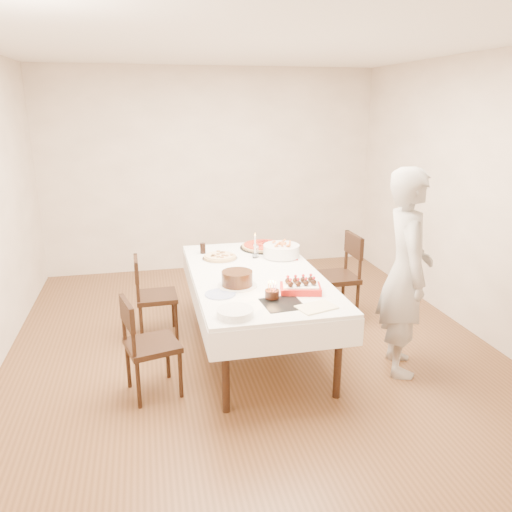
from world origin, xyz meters
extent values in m
plane|color=#51331B|center=(0.00, 0.00, 0.00)|extent=(5.00, 5.00, 0.00)
cube|color=beige|center=(0.00, 2.50, 1.35)|extent=(4.50, 0.04, 2.70)
cube|color=beige|center=(0.00, -2.50, 1.35)|extent=(4.50, 0.04, 2.70)
cube|color=beige|center=(2.25, 0.00, 1.35)|extent=(0.04, 5.00, 2.70)
plane|color=white|center=(0.00, 0.00, 2.70)|extent=(5.00, 5.00, 0.00)
cube|color=white|center=(0.03, -0.10, 0.38)|extent=(1.94, 2.42, 0.75)
imported|color=#A4A09A|center=(1.17, -0.71, 0.88)|extent=(0.58, 0.73, 1.76)
cylinder|color=beige|center=(-0.22, 0.41, 0.77)|extent=(0.46, 0.46, 0.04)
cylinder|color=red|center=(0.29, 0.70, 0.77)|extent=(0.52, 0.52, 0.04)
cube|color=#B21E1E|center=(0.42, 0.34, 0.75)|extent=(0.30, 0.30, 0.01)
cylinder|color=white|center=(0.39, 0.35, 0.82)|extent=(0.38, 0.38, 0.12)
cylinder|color=white|center=(0.13, 0.38, 0.88)|extent=(0.07, 0.07, 0.26)
cylinder|color=black|center=(-0.36, 0.65, 0.80)|extent=(0.07, 0.07, 0.11)
cylinder|color=black|center=(-0.20, -0.38, 0.82)|extent=(0.37, 0.37, 0.13)
cube|color=black|center=(0.07, -0.85, 0.75)|extent=(0.32, 0.32, 0.01)
cylinder|color=#35170E|center=(0.02, -0.73, 0.83)|extent=(0.14, 0.14, 0.13)
cube|color=beige|center=(0.30, -0.98, 0.75)|extent=(0.33, 0.26, 0.02)
cylinder|color=white|center=(-0.32, -0.99, 0.78)|extent=(0.31, 0.31, 0.06)
cylinder|color=white|center=(-0.36, -0.55, 0.76)|extent=(0.27, 0.27, 0.01)
camera|label=1|loc=(-0.90, -4.27, 2.22)|focal=35.00mm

